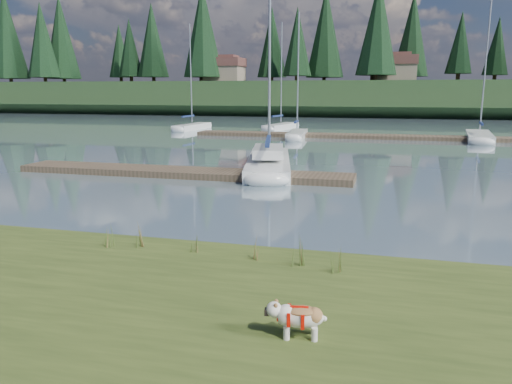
# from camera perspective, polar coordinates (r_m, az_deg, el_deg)

# --- Properties ---
(ground) EXTENTS (200.00, 200.00, 0.00)m
(ground) POSITION_cam_1_polar(r_m,az_deg,el_deg) (42.78, 7.73, 6.22)
(ground) COLOR gray
(ground) RESTS_ON ground
(bank) EXTENTS (60.00, 9.00, 0.35)m
(bank) POSITION_cam_1_polar(r_m,az_deg,el_deg) (9.00, -23.47, -13.96)
(bank) COLOR #41501E
(bank) RESTS_ON ground
(ridge) EXTENTS (200.00, 20.00, 5.00)m
(ridge) POSITION_cam_1_polar(r_m,az_deg,el_deg) (85.45, 11.47, 10.40)
(ridge) COLOR #1B3017
(ridge) RESTS_ON ground
(bulldog) EXTENTS (0.90, 0.45, 0.53)m
(bulldog) POSITION_cam_1_polar(r_m,az_deg,el_deg) (7.52, 4.92, -13.91)
(bulldog) COLOR silver
(bulldog) RESTS_ON bank
(sailboat_main) EXTENTS (4.09, 10.38, 14.51)m
(sailboat_main) POSITION_cam_1_polar(r_m,az_deg,el_deg) (25.97, 1.50, 3.84)
(sailboat_main) COLOR silver
(sailboat_main) RESTS_ON ground
(dock_near) EXTENTS (16.00, 2.00, 0.30)m
(dock_near) POSITION_cam_1_polar(r_m,az_deg,el_deg) (23.51, -8.60, 2.24)
(dock_near) COLOR #4C3D2C
(dock_near) RESTS_ON ground
(dock_far) EXTENTS (26.00, 2.20, 0.30)m
(dock_far) POSITION_cam_1_polar(r_m,az_deg,el_deg) (42.57, 10.42, 6.31)
(dock_far) COLOR #4C3D2C
(dock_far) RESTS_ON ground
(sailboat_bg_0) EXTENTS (1.92, 7.13, 10.32)m
(sailboat_bg_0) POSITION_cam_1_polar(r_m,az_deg,el_deg) (51.46, -7.00, 7.49)
(sailboat_bg_0) COLOR silver
(sailboat_bg_0) RESTS_ON ground
(sailboat_bg_1) EXTENTS (2.82, 7.11, 10.53)m
(sailboat_bg_1) POSITION_cam_1_polar(r_m,az_deg,el_deg) (51.48, 3.14, 7.56)
(sailboat_bg_1) COLOR silver
(sailboat_bg_1) RESTS_ON ground
(sailboat_bg_2) EXTENTS (1.85, 6.72, 10.11)m
(sailboat_bg_2) POSITION_cam_1_polar(r_m,az_deg,el_deg) (42.35, 4.78, 6.68)
(sailboat_bg_2) COLOR silver
(sailboat_bg_2) RESTS_ON ground
(sailboat_bg_3) EXTENTS (2.73, 9.18, 13.16)m
(sailboat_bg_3) POSITION_cam_1_polar(r_m,az_deg,el_deg) (44.40, 24.10, 5.93)
(sailboat_bg_3) COLOR silver
(sailboat_bg_3) RESTS_ON ground
(weed_0) EXTENTS (0.17, 0.14, 0.63)m
(weed_0) POSITION_cam_1_polar(r_m,az_deg,el_deg) (11.82, -13.25, -4.94)
(weed_0) COLOR #475B23
(weed_0) RESTS_ON bank
(weed_1) EXTENTS (0.17, 0.14, 0.40)m
(weed_1) POSITION_cam_1_polar(r_m,az_deg,el_deg) (11.26, -6.99, -6.05)
(weed_1) COLOR #475B23
(weed_1) RESTS_ON bank
(weed_2) EXTENTS (0.17, 0.14, 0.70)m
(weed_2) POSITION_cam_1_polar(r_m,az_deg,el_deg) (10.35, 4.82, -6.86)
(weed_2) COLOR #475B23
(weed_2) RESTS_ON bank
(weed_3) EXTENTS (0.17, 0.14, 0.54)m
(weed_3) POSITION_cam_1_polar(r_m,az_deg,el_deg) (12.06, -16.52, -4.98)
(weed_3) COLOR #475B23
(weed_3) RESTS_ON bank
(weed_4) EXTENTS (0.17, 0.14, 0.52)m
(weed_4) POSITION_cam_1_polar(r_m,az_deg,el_deg) (10.71, 0.12, -6.60)
(weed_4) COLOR #475B23
(weed_4) RESTS_ON bank
(weed_5) EXTENTS (0.17, 0.14, 0.59)m
(weed_5) POSITION_cam_1_polar(r_m,az_deg,el_deg) (10.09, 9.17, -7.76)
(weed_5) COLOR #475B23
(weed_5) RESTS_ON bank
(mud_lip) EXTENTS (60.00, 0.50, 0.14)m
(mud_lip) POSITION_cam_1_polar(r_m,az_deg,el_deg) (12.51, -10.92, -6.52)
(mud_lip) COLOR #33281C
(mud_lip) RESTS_ON ground
(conifer_0) EXTENTS (5.72, 5.72, 14.15)m
(conifer_0) POSITION_cam_1_polar(r_m,az_deg,el_deg) (99.96, -23.25, 15.68)
(conifer_0) COLOR #382619
(conifer_0) RESTS_ON ridge
(conifer_1) EXTENTS (4.40, 4.40, 11.30)m
(conifer_1) POSITION_cam_1_polar(r_m,az_deg,el_deg) (95.07, -14.21, 15.68)
(conifer_1) COLOR #382619
(conifer_1) RESTS_ON ridge
(conifer_2) EXTENTS (6.60, 6.60, 16.05)m
(conifer_2) POSITION_cam_1_polar(r_m,az_deg,el_deg) (86.33, -6.10, 17.91)
(conifer_2) COLOR #382619
(conifer_2) RESTS_ON ridge
(conifer_3) EXTENTS (4.84, 4.84, 12.25)m
(conifer_3) POSITION_cam_1_polar(r_m,az_deg,el_deg) (86.01, 4.73, 16.75)
(conifer_3) COLOR #382619
(conifer_3) RESTS_ON ridge
(conifer_4) EXTENTS (6.16, 6.16, 15.10)m
(conifer_4) POSITION_cam_1_polar(r_m,az_deg,el_deg) (78.85, 13.74, 17.94)
(conifer_4) COLOR #382619
(conifer_4) RESTS_ON ridge
(conifer_5) EXTENTS (3.96, 3.96, 10.35)m
(conifer_5) POSITION_cam_1_polar(r_m,az_deg,el_deg) (83.14, 22.34, 15.51)
(conifer_5) COLOR #382619
(conifer_5) RESTS_ON ridge
(house_0) EXTENTS (6.30, 5.30, 4.65)m
(house_0) POSITION_cam_1_polar(r_m,az_deg,el_deg) (86.74, -3.62, 13.79)
(house_0) COLOR gray
(house_0) RESTS_ON ridge
(house_1) EXTENTS (6.30, 5.30, 4.65)m
(house_1) POSITION_cam_1_polar(r_m,az_deg,el_deg) (83.35, 15.75, 13.49)
(house_1) COLOR gray
(house_1) RESTS_ON ridge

